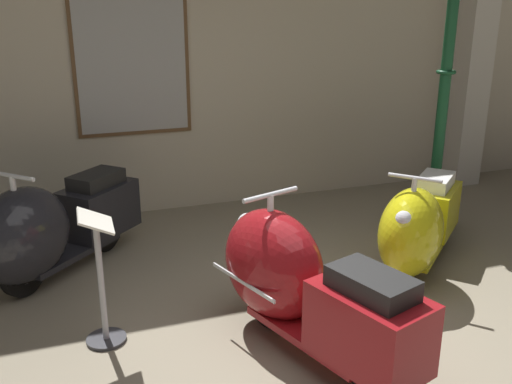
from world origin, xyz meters
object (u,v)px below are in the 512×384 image
object	(u,v)px
scooter_2	(418,226)
info_stanchion	(102,290)
scooter_1	(298,283)
lamppost	(448,51)
scooter_0	(49,228)

from	to	relation	value
scooter_2	info_stanchion	size ratio (longest dim) A/B	1.52
scooter_1	info_stanchion	xyz separation A→B (m)	(-1.25, 0.49, -0.08)
scooter_1	scooter_2	bearing A→B (deg)	-82.03
scooter_2	info_stanchion	distance (m)	2.68
lamppost	scooter_1	bearing A→B (deg)	-144.97
lamppost	info_stanchion	bearing A→B (deg)	-163.00
scooter_0	scooter_2	size ratio (longest dim) A/B	1.04
info_stanchion	lamppost	bearing A→B (deg)	17.00
scooter_0	scooter_1	bearing A→B (deg)	89.63
scooter_0	scooter_1	distance (m)	2.26
scooter_0	info_stanchion	distance (m)	1.18
scooter_2	lamppost	distance (m)	1.81
scooter_0	scooter_1	size ratio (longest dim) A/B	0.87
lamppost	info_stanchion	world-z (taller)	lamppost
scooter_0	lamppost	distance (m)	4.02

